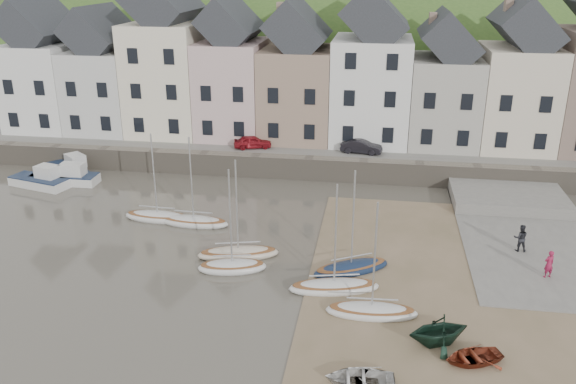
% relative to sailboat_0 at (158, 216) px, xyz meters
% --- Properties ---
extents(ground, '(160.00, 160.00, 0.00)m').
position_rel_sailboat_0_xyz_m(ground, '(9.19, -7.05, -0.26)').
color(ground, '#4A463A').
rests_on(ground, ground).
extents(quay_land, '(90.00, 30.00, 1.50)m').
position_rel_sailboat_0_xyz_m(quay_land, '(9.19, 24.95, 0.49)').
color(quay_land, '#385823').
rests_on(quay_land, ground).
extents(quay_street, '(70.00, 7.00, 0.10)m').
position_rel_sailboat_0_xyz_m(quay_street, '(9.19, 13.45, 1.29)').
color(quay_street, slate).
rests_on(quay_street, quay_land).
extents(seawall, '(70.00, 1.20, 1.80)m').
position_rel_sailboat_0_xyz_m(seawall, '(9.19, 9.95, 0.64)').
color(seawall, slate).
rests_on(seawall, ground).
extents(beach, '(18.00, 26.00, 0.06)m').
position_rel_sailboat_0_xyz_m(beach, '(20.19, -7.05, -0.23)').
color(beach, brown).
rests_on(beach, ground).
extents(slipway, '(8.00, 18.00, 0.12)m').
position_rel_sailboat_0_xyz_m(slipway, '(24.19, 0.95, -0.20)').
color(slipway, slate).
rests_on(slipway, ground).
extents(hillside, '(134.40, 84.00, 84.00)m').
position_rel_sailboat_0_xyz_m(hillside, '(4.19, 52.95, -18.25)').
color(hillside, '#385823').
rests_on(hillside, ground).
extents(townhouse_terrace, '(61.05, 8.00, 13.93)m').
position_rel_sailboat_0_xyz_m(townhouse_terrace, '(10.95, 16.95, 7.06)').
color(townhouse_terrace, silver).
rests_on(townhouse_terrace, quay_land).
extents(sailboat_0, '(4.74, 1.69, 6.32)m').
position_rel_sailboat_0_xyz_m(sailboat_0, '(0.00, 0.00, 0.00)').
color(sailboat_0, silver).
rests_on(sailboat_0, ground).
extents(sailboat_1, '(4.84, 1.66, 6.32)m').
position_rel_sailboat_0_xyz_m(sailboat_1, '(2.69, -0.39, -0.00)').
color(sailboat_1, silver).
rests_on(sailboat_1, ground).
extents(sailboat_2, '(5.08, 2.70, 6.32)m').
position_rel_sailboat_0_xyz_m(sailboat_2, '(6.72, -4.50, -0.00)').
color(sailboat_2, beige).
rests_on(sailboat_2, ground).
extents(sailboat_3, '(4.16, 2.33, 6.32)m').
position_rel_sailboat_0_xyz_m(sailboat_3, '(6.76, -6.19, 0.00)').
color(sailboat_3, silver).
rests_on(sailboat_3, ground).
extents(sailboat_4, '(5.11, 2.55, 6.32)m').
position_rel_sailboat_0_xyz_m(sailboat_4, '(12.70, -7.55, -0.00)').
color(sailboat_4, silver).
rests_on(sailboat_4, ground).
extents(sailboat_5, '(4.78, 3.59, 6.32)m').
position_rel_sailboat_0_xyz_m(sailboat_5, '(13.48, -5.30, 0.00)').
color(sailboat_5, '#14233E').
rests_on(sailboat_5, ground).
extents(sailboat_6, '(4.67, 1.76, 6.32)m').
position_rel_sailboat_0_xyz_m(sailboat_6, '(14.74, -9.65, 0.00)').
color(sailboat_6, silver).
rests_on(sailboat_6, ground).
extents(motorboat_0, '(5.36, 1.89, 1.70)m').
position_rel_sailboat_0_xyz_m(motorboat_0, '(-9.72, 5.82, 0.32)').
color(motorboat_0, silver).
rests_on(motorboat_0, ground).
extents(motorboat_1, '(5.14, 2.92, 1.70)m').
position_rel_sailboat_0_xyz_m(motorboat_1, '(-11.33, 4.84, 0.32)').
color(motorboat_1, silver).
rests_on(motorboat_1, ground).
extents(motorboat_2, '(4.82, 4.32, 1.70)m').
position_rel_sailboat_0_xyz_m(motorboat_2, '(-10.46, 7.70, 0.32)').
color(motorboat_2, silver).
rests_on(motorboat_2, ground).
extents(rowboat_white, '(3.06, 2.31, 0.60)m').
position_rel_sailboat_0_xyz_m(rowboat_white, '(14.37, -15.03, 0.10)').
color(rowboat_white, beige).
rests_on(rowboat_white, beach).
extents(rowboat_green, '(3.64, 3.44, 1.52)m').
position_rel_sailboat_0_xyz_m(rowboat_green, '(17.79, -11.67, 0.56)').
color(rowboat_green, black).
rests_on(rowboat_green, beach).
extents(rowboat_red, '(3.12, 2.71, 0.54)m').
position_rel_sailboat_0_xyz_m(rowboat_red, '(19.22, -12.77, 0.07)').
color(rowboat_red, maroon).
rests_on(rowboat_red, beach).
extents(person_red, '(0.69, 0.59, 1.61)m').
position_rel_sailboat_0_xyz_m(person_red, '(24.29, -4.43, 0.66)').
color(person_red, maroon).
rests_on(person_red, slipway).
extents(person_dark, '(0.84, 0.66, 1.71)m').
position_rel_sailboat_0_xyz_m(person_dark, '(23.41, -1.29, 0.71)').
color(person_dark, '#222328').
rests_on(person_dark, slipway).
extents(car_left, '(3.44, 2.14, 1.09)m').
position_rel_sailboat_0_xyz_m(car_left, '(4.01, 12.45, 1.88)').
color(car_left, maroon).
rests_on(car_left, quay_street).
extents(car_right, '(3.56, 1.69, 1.12)m').
position_rel_sailboat_0_xyz_m(car_right, '(13.27, 12.45, 1.90)').
color(car_right, black).
rests_on(car_right, quay_street).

